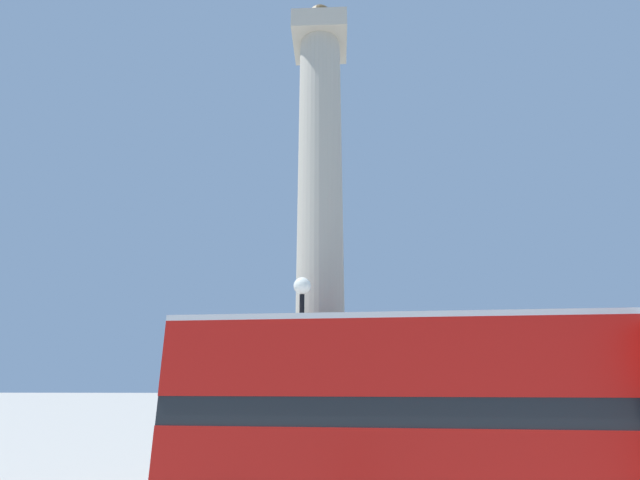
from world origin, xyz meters
TOP-DOWN VIEW (x-y plane):
  - monument_column at (0.00, 0.00)m, footprint 4.59×4.59m
  - bus_b at (2.26, -4.89)m, footprint 10.58×3.29m
  - equestrian_statue at (8.08, 5.91)m, footprint 4.01×3.01m
  - street_lamp at (-0.38, -2.95)m, footprint 0.49×0.49m

SIDE VIEW (x-z plane):
  - equestrian_statue at x=8.08m, z-range -1.34..4.52m
  - bus_b at x=2.26m, z-range 0.23..4.55m
  - street_lamp at x=-0.38m, z-range 0.72..6.50m
  - monument_column at x=0.00m, z-range -2.72..15.94m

